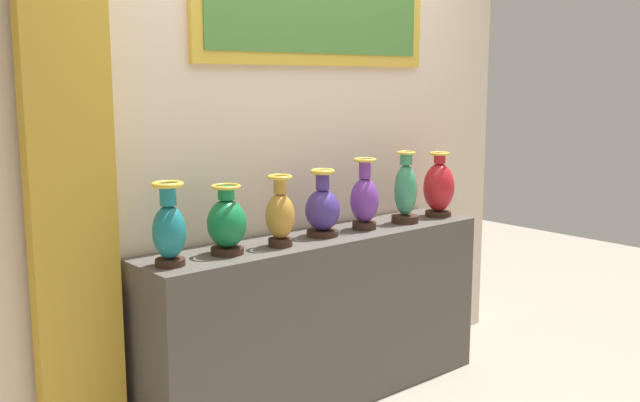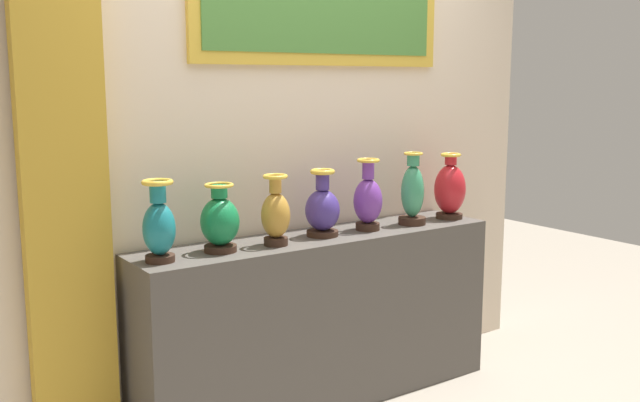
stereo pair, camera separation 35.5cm
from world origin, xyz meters
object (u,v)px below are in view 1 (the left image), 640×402
(vase_ochre, at_px, (280,215))
(vase_emerald, at_px, (227,223))
(vase_jade, at_px, (405,192))
(vase_indigo, at_px, (322,209))
(vase_teal, at_px, (169,229))
(vase_violet, at_px, (365,199))
(vase_crimson, at_px, (439,188))

(vase_ochre, bearing_deg, vase_emerald, 173.28)
(vase_jade, bearing_deg, vase_indigo, 176.84)
(vase_teal, height_order, vase_violet, vase_violet)
(vase_violet, height_order, vase_jade, vase_jade)
(vase_teal, relative_size, vase_violet, 0.96)
(vase_violet, relative_size, vase_jade, 0.96)
(vase_emerald, relative_size, vase_ochre, 0.93)
(vase_teal, xyz_separation_m, vase_emerald, (0.29, 0.02, -0.02))
(vase_violet, xyz_separation_m, vase_jade, (0.29, -0.02, 0.01))
(vase_ochre, xyz_separation_m, vase_jade, (0.85, 0.01, 0.02))
(vase_teal, bearing_deg, vase_indigo, 2.14)
(vase_emerald, xyz_separation_m, vase_ochre, (0.27, -0.03, 0.01))
(vase_violet, relative_size, vase_crimson, 1.01)
(vase_emerald, xyz_separation_m, vase_violet, (0.84, -0.00, 0.02))
(vase_ochre, height_order, vase_jade, vase_jade)
(vase_emerald, height_order, vase_ochre, vase_ochre)
(vase_indigo, bearing_deg, vase_violet, -2.78)
(vase_teal, bearing_deg, vase_emerald, 3.82)
(vase_teal, distance_m, vase_jade, 1.42)
(vase_violet, distance_m, vase_jade, 0.29)
(vase_emerald, height_order, vase_violet, vase_violet)
(vase_ochre, distance_m, vase_jade, 0.85)
(vase_indigo, relative_size, vase_crimson, 0.91)
(vase_emerald, xyz_separation_m, vase_crimson, (1.41, -0.01, 0.02))
(vase_ochre, relative_size, vase_jade, 0.86)
(vase_violet, bearing_deg, vase_ochre, -176.87)
(vase_emerald, distance_m, vase_violet, 0.84)
(vase_indigo, height_order, vase_jade, vase_jade)
(vase_violet, bearing_deg, vase_crimson, -1.01)
(vase_indigo, distance_m, vase_violet, 0.27)
(vase_crimson, bearing_deg, vase_jade, -178.45)
(vase_teal, height_order, vase_ochre, vase_teal)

